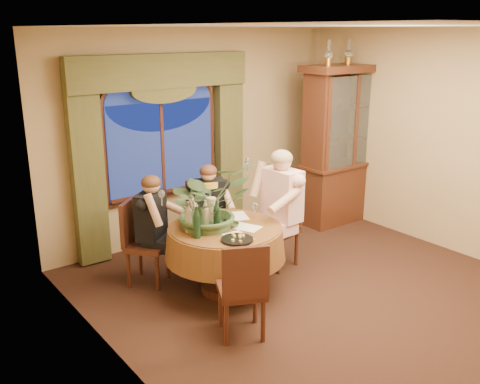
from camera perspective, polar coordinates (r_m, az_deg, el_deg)
floor at (r=5.94m, az=9.26°, el=-11.05°), size 5.00×5.00×0.00m
wall_back at (r=7.32m, az=-4.49°, el=6.13°), size 4.50×0.00×4.50m
wall_right at (r=7.21m, az=22.35°, el=4.74°), size 0.00×5.00×5.00m
ceiling at (r=5.26m, az=10.76°, el=17.01°), size 5.00×5.00×0.00m
window at (r=6.98m, az=-8.31°, el=4.63°), size 1.62×0.10×1.32m
arched_transom at (r=6.86m, az=-8.59°, el=11.01°), size 1.60×0.06×0.44m
drapery_left at (r=6.54m, az=-15.95°, el=2.24°), size 0.38×0.14×2.32m
drapery_right at (r=7.50m, az=-1.18°, el=4.73°), size 0.38×0.14×2.32m
swag_valance at (r=6.77m, az=-8.33°, el=12.65°), size 2.45×0.16×0.42m
dining_table at (r=5.87m, az=-1.57°, el=-7.13°), size 1.49×1.49×0.75m
china_cabinet at (r=8.00m, az=10.98°, el=4.98°), size 1.42×0.56×2.30m
oil_lamp_left at (r=7.55m, az=9.44°, el=14.47°), size 0.11×0.11×0.34m
oil_lamp_center at (r=7.84m, az=11.53°, el=14.45°), size 0.11×0.11×0.34m
oil_lamp_right at (r=8.15m, az=13.47°, el=14.41°), size 0.11×0.11×0.34m
chair_right at (r=6.44m, az=3.98°, el=-3.90°), size 0.49×0.49×0.96m
chair_back_right at (r=6.66m, az=-3.63°, el=-3.17°), size 0.54×0.54×0.96m
chair_back at (r=6.09m, az=-9.84°, el=-5.39°), size 0.59×0.59×0.96m
chair_front_left at (r=5.02m, az=0.15°, el=-10.17°), size 0.56×0.56×0.96m
person_pink at (r=6.28m, az=4.48°, el=-2.00°), size 0.52×0.56×1.47m
person_back at (r=6.05m, az=-9.40°, el=-3.96°), size 0.61×0.61×1.26m
person_scarf at (r=6.58m, az=-3.36°, el=-2.19°), size 0.56×0.54×1.23m
stoneware_vase at (r=5.75m, az=-3.11°, el=-2.05°), size 0.16×0.16×0.30m
centerpiece_plant at (r=5.58m, az=-3.39°, el=2.11°), size 0.90×1.00×0.78m
olive_bowl at (r=5.71m, az=-0.81°, el=-3.53°), size 0.14×0.14×0.04m
cheese_platter at (r=5.34m, az=-0.30°, el=-5.11°), size 0.32×0.32×0.02m
wine_bottle_0 at (r=5.57m, az=-3.70°, el=-2.51°), size 0.07×0.07×0.33m
wine_bottle_1 at (r=5.54m, az=-5.51°, el=-2.66°), size 0.07×0.07×0.33m
wine_bottle_2 at (r=5.44m, az=-4.35°, el=-3.02°), size 0.07×0.07×0.33m
wine_bottle_3 at (r=5.38m, az=-4.63°, el=-3.26°), size 0.07×0.07×0.33m
wine_bottle_4 at (r=5.55m, az=-2.50°, el=-2.57°), size 0.07×0.07×0.33m
tasting_paper_0 at (r=5.69m, az=0.63°, el=-3.78°), size 0.31×0.36×0.00m
tasting_paper_1 at (r=6.03m, az=-0.27°, el=-2.58°), size 0.31×0.36×0.00m
tasting_paper_2 at (r=5.44m, az=-0.22°, el=-4.80°), size 0.23×0.31×0.00m
wine_glass_person_pink at (r=5.96m, az=1.60°, el=-1.93°), size 0.07×0.07×0.18m
wine_glass_person_back at (r=5.82m, az=-5.69°, el=-2.47°), size 0.07×0.07×0.18m
wine_glass_person_scarf at (r=6.09m, az=-2.54°, el=-1.52°), size 0.07×0.07×0.18m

